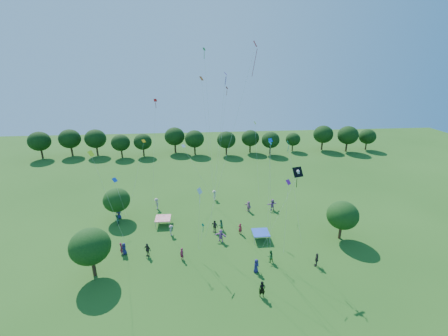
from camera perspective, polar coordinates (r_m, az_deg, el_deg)
near_tree_west at (r=36.59m, az=-24.15°, el=-13.48°), size 4.37×4.37×5.80m
near_tree_north at (r=47.74m, az=-19.77°, el=-5.77°), size 3.94×3.94×4.93m
near_tree_east at (r=43.02m, az=21.66°, el=-8.37°), size 4.13×4.13×5.40m
treeline at (r=76.47m, az=-4.14°, el=5.64°), size 88.01×8.77×6.77m
tent_red_stripe at (r=45.32m, az=-11.54°, el=-9.36°), size 2.20×2.20×1.10m
tent_blue at (r=41.40m, az=7.00°, el=-12.11°), size 2.20×2.20×1.10m
man_in_black at (r=33.05m, az=7.28°, el=-21.96°), size 0.69×0.45×1.83m
crowd_person_0 at (r=48.75m, az=-19.42°, el=-8.14°), size 0.96×0.64×1.79m
crowd_person_1 at (r=40.62m, az=-18.95°, el=-14.27°), size 0.60×0.70×1.59m
crowd_person_2 at (r=43.29m, az=-0.63°, el=-10.77°), size 0.87×0.85×1.60m
crowd_person_3 at (r=51.78m, az=-1.87°, el=-5.20°), size 0.91×1.31×1.84m
crowd_person_4 at (r=42.74m, az=-1.82°, el=-11.02°), size 1.18×1.02×1.85m
crowd_person_5 at (r=49.12m, az=9.19°, el=-6.91°), size 1.85×1.10×1.87m
crowd_person_6 at (r=40.46m, az=-18.47°, el=-14.37°), size 0.58×0.85×1.57m
crowd_person_7 at (r=37.99m, az=-8.02°, el=-15.90°), size 0.69×0.66×1.56m
crowd_person_8 at (r=47.17m, az=-19.73°, el=-9.30°), size 0.61×0.87×1.60m
crowd_person_9 at (r=42.72m, az=-10.01°, el=-11.60°), size 0.60×1.07×1.56m
crowd_person_10 at (r=38.22m, az=17.23°, el=-16.32°), size 0.93×1.10×1.72m
crowd_person_11 at (r=40.81m, az=-0.62°, el=-12.74°), size 1.73×1.19×1.75m
crowd_person_12 at (r=36.00m, az=6.15°, el=-18.02°), size 0.89×0.89×1.66m
crowd_person_13 at (r=42.50m, az=3.10°, el=-11.43°), size 0.71×0.66×1.60m
crowd_person_14 at (r=37.69m, az=8.80°, el=-16.25°), size 0.88×0.67×1.58m
crowd_person_15 at (r=50.02m, az=-12.72°, el=-6.65°), size 1.04×1.34×1.87m
crowd_person_16 at (r=39.32m, az=-14.40°, el=-14.84°), size 1.13×0.94×1.77m
crowd_person_17 at (r=48.25m, az=4.67°, el=-7.30°), size 1.19×1.73×1.75m
pirate_kite at (r=34.21m, az=13.79°, el=-1.00°), size 4.13×0.95×10.35m
red_high_kite at (r=34.93m, az=4.02°, el=15.25°), size 6.26×1.83×23.54m
small_kite_0 at (r=46.50m, az=-0.15°, el=8.95°), size 2.38×1.84×17.83m
small_kite_1 at (r=45.67m, az=-3.80°, el=11.93°), size 1.92×0.87×19.33m
small_kite_2 at (r=49.82m, az=6.07°, el=5.86°), size 0.64×4.08×12.09m
small_kite_3 at (r=46.10m, az=-3.19°, el=13.33°), size 1.37×1.61×23.24m
small_kite_4 at (r=31.10m, az=8.83°, el=-2.35°), size 1.85×3.69×14.63m
small_kite_5 at (r=33.66m, az=12.02°, el=-4.75°), size 0.69×0.67×9.40m
small_kite_6 at (r=49.92m, az=-6.85°, el=2.60°), size 5.03×3.71×8.40m
small_kite_7 at (r=35.50m, az=12.78°, el=-0.27°), size 2.41×1.37×12.93m
small_kite_8 at (r=42.48m, az=-13.10°, el=6.18°), size 2.18×2.15×16.79m
small_kite_9 at (r=50.17m, az=-15.42°, el=3.07°), size 2.63×3.93×9.45m
small_kite_10 at (r=33.59m, az=-22.76°, el=-1.00°), size 1.06×4.83×13.20m
small_kite_11 at (r=36.29m, az=-4.11°, el=-11.54°), size 0.66×0.51×3.37m
small_kite_12 at (r=45.45m, az=-19.92°, el=-2.73°), size 1.66×1.39×5.75m
small_kite_13 at (r=34.48m, az=-0.64°, el=8.05°), size 2.17×0.99×20.37m
small_kite_14 at (r=34.85m, az=-4.68°, el=-5.56°), size 0.73×0.92×7.72m
small_kite_15 at (r=32.55m, az=8.61°, el=-1.47°), size 0.87×1.46×13.78m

